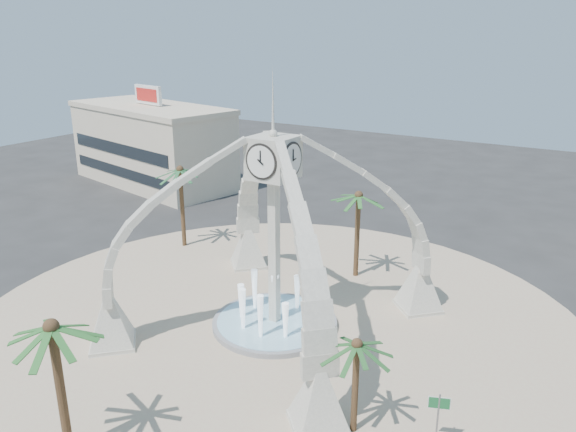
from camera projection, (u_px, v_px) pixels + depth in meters
The scene contains 10 objects.
ground at pixel (275, 326), 36.13m from camera, with size 140.00×140.00×0.00m, color #282828.
plaza at pixel (275, 325), 36.12m from camera, with size 40.00×40.00×0.06m, color tan.
clock_tower at pixel (274, 231), 34.08m from camera, with size 17.94×17.94×16.30m.
fountain at pixel (275, 322), 36.03m from camera, with size 8.00×8.00×3.62m.
building_nw at pixel (152, 145), 68.29m from camera, with size 23.75×13.73×11.90m.
palm_east at pixel (357, 345), 25.20m from camera, with size 3.99×3.99×5.33m.
palm_west at pixel (180, 171), 47.35m from camera, with size 4.86×4.86×7.68m.
palm_north at pixel (359, 197), 41.44m from camera, with size 4.85×4.85×7.27m.
palm_south at pixel (51, 329), 23.23m from camera, with size 5.33×5.33×7.25m.
street_sign at pixel (439, 409), 25.13m from camera, with size 0.95×0.38×2.73m.
Camera 1 is at (17.51, -26.85, 18.12)m, focal length 35.00 mm.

